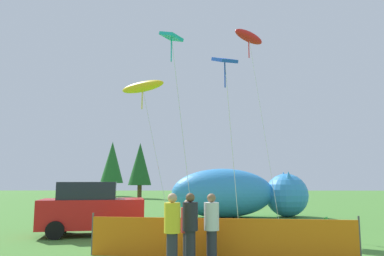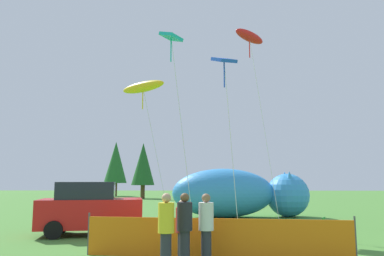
{
  "view_description": "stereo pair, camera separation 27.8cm",
  "coord_description": "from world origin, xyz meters",
  "views": [
    {
      "loc": [
        0.1,
        -13.54,
        2.09
      ],
      "look_at": [
        -0.13,
        5.5,
        4.73
      ],
      "focal_mm": 35.0,
      "sensor_mm": 36.0,
      "label": 1
    },
    {
      "loc": [
        0.38,
        -13.54,
        2.09
      ],
      "look_at": [
        -0.13,
        5.5,
        4.73
      ],
      "focal_mm": 35.0,
      "sensor_mm": 36.0,
      "label": 2
    }
  ],
  "objects": [
    {
      "name": "horizon_tree_east",
      "position": [
        -10.85,
        34.88,
        4.3
      ],
      "size": [
        2.94,
        2.94,
        7.0
      ],
      "color": "brown",
      "rests_on": "ground"
    },
    {
      "name": "ground_plane",
      "position": [
        0.0,
        0.0,
        0.0
      ],
      "size": [
        120.0,
        120.0,
        0.0
      ],
      "primitive_type": "plane",
      "color": "#477F33"
    },
    {
      "name": "folding_chair",
      "position": [
        4.17,
        -1.07,
        0.54
      ],
      "size": [
        0.64,
        0.64,
        0.89
      ],
      "rotation": [
        0.0,
        0.0,
        2.65
      ],
      "color": "#267F33",
      "rests_on": "ground"
    },
    {
      "name": "spectator_in_grey_shirt",
      "position": [
        -0.06,
        -4.01,
        0.96
      ],
      "size": [
        0.38,
        0.38,
        1.76
      ],
      "color": "#2D2D38",
      "rests_on": "ground"
    },
    {
      "name": "spectator_in_green_shirt",
      "position": [
        0.47,
        -3.87,
        0.95
      ],
      "size": [
        0.38,
        0.38,
        1.74
      ],
      "color": "#2D2D38",
      "rests_on": "ground"
    },
    {
      "name": "spectator_in_white_shirt",
      "position": [
        -0.13,
        -3.75,
        0.86
      ],
      "size": [
        0.34,
        0.34,
        1.58
      ],
      "color": "#2D2D38",
      "rests_on": "ground"
    },
    {
      "name": "kite_yellow_hero",
      "position": [
        -3.01,
        7.33,
        7.35
      ],
      "size": [
        3.08,
        2.09,
        7.74
      ],
      "color": "silver",
      "rests_on": "ground"
    },
    {
      "name": "horizon_tree_west",
      "position": [
        -6.31,
        28.86,
        3.84
      ],
      "size": [
        2.62,
        2.62,
        6.25
      ],
      "color": "brown",
      "rests_on": "ground"
    },
    {
      "name": "safety_fence",
      "position": [
        0.73,
        -3.17,
        0.53
      ],
      "size": [
        7.19,
        0.87,
        1.16
      ],
      "rotation": [
        0.0,
        0.0,
        -0.12
      ],
      "color": "orange",
      "rests_on": "ground"
    },
    {
      "name": "kite_red_lizard",
      "position": [
        3.21,
        7.75,
        10.46
      ],
      "size": [
        2.08,
        2.5,
        11.13
      ],
      "color": "silver",
      "rests_on": "ground"
    },
    {
      "name": "parked_car",
      "position": [
        -3.93,
        0.99,
        0.99
      ],
      "size": [
        4.1,
        2.53,
        2.01
      ],
      "rotation": [
        0.0,
        0.0,
        0.19
      ],
      "color": "red",
      "rests_on": "ground"
    },
    {
      "name": "kite_teal_diamond",
      "position": [
        -1.14,
        4.41,
        9.01
      ],
      "size": [
        1.69,
        2.11,
        9.45
      ],
      "color": "silver",
      "rests_on": "ground"
    },
    {
      "name": "spectator_in_black_shirt",
      "position": [
        -0.48,
        -4.46,
        0.97
      ],
      "size": [
        0.39,
        0.39,
        1.77
      ],
      "color": "#2D2D38",
      "rests_on": "ground"
    },
    {
      "name": "kite_blue_box",
      "position": [
        1.43,
        3.27,
        7.46
      ],
      "size": [
        1.24,
        1.22,
        7.87
      ],
      "color": "silver",
      "rests_on": "ground"
    },
    {
      "name": "inflatable_cat",
      "position": [
        2.41,
        7.81,
        1.25
      ],
      "size": [
        7.91,
        3.43,
        2.7
      ],
      "rotation": [
        0.0,
        0.0,
        0.13
      ],
      "color": "#338CD8",
      "rests_on": "ground"
    }
  ]
}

